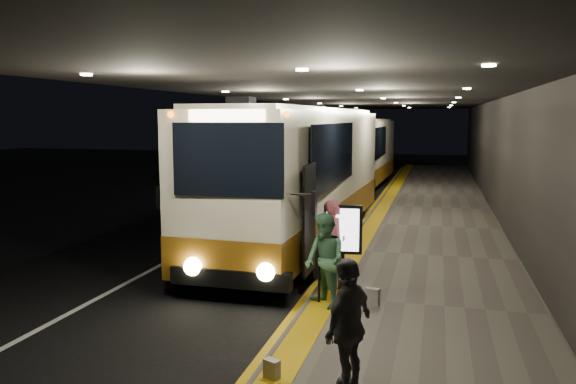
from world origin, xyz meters
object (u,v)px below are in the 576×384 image
at_px(bag_polka, 372,297).
at_px(coach_second, 360,156).
at_px(info_sign, 343,231).
at_px(bag_plain, 272,369).
at_px(passenger_waiting_green, 325,260).
at_px(passenger_boarding, 335,243).
at_px(passenger_waiting_grey, 348,326).
at_px(stanchion_post, 319,273).
at_px(coach_main, 302,180).

bearing_deg(bag_polka, coach_second, 98.51).
bearing_deg(info_sign, bag_plain, -96.83).
height_order(passenger_waiting_green, bag_plain, passenger_waiting_green).
bearing_deg(coach_second, bag_plain, -83.68).
bearing_deg(passenger_waiting_green, passenger_boarding, 140.80).
relative_size(coach_second, passenger_waiting_grey, 6.30).
xyz_separation_m(passenger_waiting_grey, stanchion_post, (-1.10, 3.42, -0.31)).
distance_m(coach_main, stanchion_post, 6.20).
bearing_deg(bag_plain, coach_second, 94.76).
height_order(coach_second, passenger_waiting_grey, coach_second).
bearing_deg(info_sign, stanchion_post, -104.45).
bearing_deg(bag_plain, stanchion_post, 90.62).
height_order(passenger_boarding, bag_polka, passenger_boarding).
height_order(passenger_waiting_green, stanchion_post, passenger_waiting_green).
bearing_deg(passenger_boarding, coach_main, 36.32).
xyz_separation_m(coach_main, coach_second, (-0.09, 13.34, -0.16)).
bearing_deg(info_sign, passenger_waiting_grey, -84.08).
bearing_deg(stanchion_post, passenger_waiting_green, -54.58).
relative_size(coach_second, stanchion_post, 9.56).
relative_size(coach_main, coach_second, 1.10).
height_order(coach_second, info_sign, coach_second).
bearing_deg(info_sign, passenger_boarding, -149.21).
bearing_deg(passenger_boarding, stanchion_post, -169.08).
relative_size(bag_polka, bag_plain, 1.20).
relative_size(bag_plain, info_sign, 0.16).
bearing_deg(stanchion_post, passenger_boarding, 86.19).
bearing_deg(passenger_waiting_green, passenger_waiting_grey, -25.32).
height_order(passenger_boarding, stanchion_post, passenger_boarding).
xyz_separation_m(coach_main, passenger_boarding, (1.83, -4.63, -0.79)).
bearing_deg(info_sign, bag_polka, -61.84).
xyz_separation_m(passenger_boarding, stanchion_post, (-0.08, -1.22, -0.33)).
bearing_deg(stanchion_post, bag_plain, -89.38).
height_order(coach_main, passenger_waiting_green, coach_main).
distance_m(passenger_boarding, info_sign, 0.31).
relative_size(passenger_waiting_grey, stanchion_post, 1.52).
bearing_deg(coach_main, coach_second, 92.34).
xyz_separation_m(passenger_boarding, passenger_waiting_green, (0.06, -1.42, -0.02)).
relative_size(passenger_waiting_grey, info_sign, 1.04).
bearing_deg(bag_polka, info_sign, 122.53).
bearing_deg(coach_second, passenger_waiting_grey, -81.04).
xyz_separation_m(passenger_boarding, bag_polka, (0.93, -1.11, -0.75)).
bearing_deg(coach_main, passenger_boarding, -66.45).
bearing_deg(bag_polka, bag_plain, -105.96).
distance_m(coach_second, stanchion_post, 19.30).
height_order(bag_polka, stanchion_post, stanchion_post).
distance_m(coach_main, info_sign, 4.97).
bearing_deg(passenger_waiting_green, info_sign, 134.82).
height_order(passenger_waiting_green, passenger_waiting_grey, passenger_waiting_grey).
xyz_separation_m(bag_polka, stanchion_post, (-1.02, -0.10, 0.43)).
relative_size(passenger_boarding, passenger_waiting_grey, 1.02).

